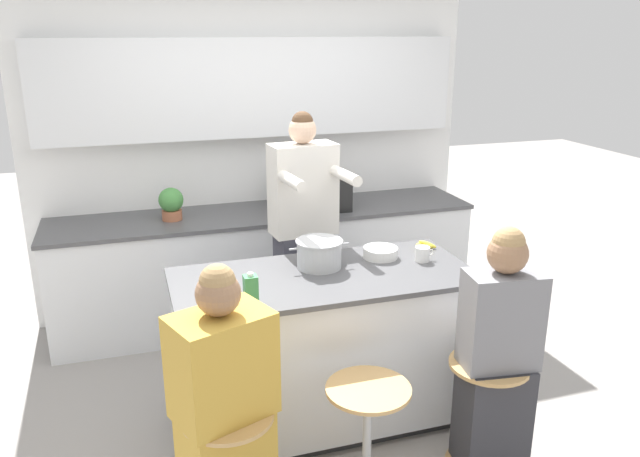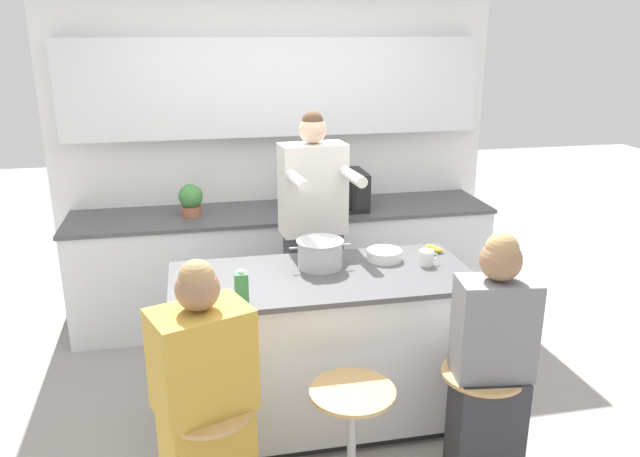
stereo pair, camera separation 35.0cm
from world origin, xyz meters
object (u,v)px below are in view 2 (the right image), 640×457
banana_bunch (431,249)px  fruit_bowl (384,255)px  bar_stool_leftmost (211,455)px  cooking_pot (320,254)px  bar_stool_rightmost (479,416)px  person_cooking (313,246)px  coffee_cup_near (426,258)px  person_seated_near (490,373)px  microwave (333,191)px  person_wrapped_blanket (205,405)px  kitchen_island (323,348)px  potted_plant (191,199)px  bar_stool_center (352,435)px  juice_carton (241,288)px

banana_bunch → fruit_bowl: bearing=-170.2°
bar_stool_leftmost → fruit_bowl: size_ratio=2.96×
cooking_pot → banana_bunch: 0.73m
bar_stool_rightmost → bar_stool_leftmost: bearing=-178.5°
bar_stool_leftmost → bar_stool_rightmost: 1.36m
person_cooking → coffee_cup_near: (0.55, -0.65, 0.11)m
person_seated_near → microwave: 2.19m
person_wrapped_blanket → fruit_bowl: size_ratio=6.35×
cooking_pot → fruit_bowl: cooking_pot is taller
person_seated_near → coffee_cup_near: (-0.08, 0.71, 0.36)m
kitchen_island → coffee_cup_near: bearing=2.7°
person_cooking → potted_plant: person_cooking is taller
bar_stool_center → bar_stool_rightmost: size_ratio=1.00×
person_wrapped_blanket → juice_carton: bearing=40.6°
juice_carton → bar_stool_leftmost: bearing=-116.8°
person_wrapped_blanket → potted_plant: bearing=69.9°
juice_carton → bar_stool_center: bearing=-39.1°
person_cooking → potted_plant: (-0.79, 0.80, 0.15)m
cooking_pot → potted_plant: potted_plant is taller
bar_stool_leftmost → microwave: 2.48m
kitchen_island → microwave: (0.39, 1.44, 0.57)m
kitchen_island → fruit_bowl: (0.41, 0.16, 0.50)m
bar_stool_center → person_cooking: bearing=86.7°
person_cooking → juice_carton: bearing=-124.9°
person_seated_near → fruit_bowl: 0.96m
bar_stool_rightmost → coffee_cup_near: bearing=94.6°
bar_stool_center → banana_bunch: size_ratio=3.78×
bar_stool_center → microwave: microwave is taller
cooking_pot → microwave: microwave is taller
cooking_pot → fruit_bowl: bearing=5.8°
person_seated_near → microwave: size_ratio=2.63×
coffee_cup_near → bar_stool_center: bearing=-131.2°
kitchen_island → person_seated_near: person_seated_near is taller
microwave → potted_plant: (-1.10, 0.04, -0.02)m
cooking_pot → coffee_cup_near: size_ratio=3.00×
cooking_pot → kitchen_island: bearing=-94.5°
juice_carton → cooking_pot: bearing=40.6°
fruit_bowl → microwave: size_ratio=0.41×
bar_stool_rightmost → person_wrapped_blanket: 1.40m
juice_carton → potted_plant: size_ratio=0.75×
fruit_bowl → microwave: bearing=91.1°
fruit_bowl → juice_carton: (-0.89, -0.46, 0.05)m
person_seated_near → potted_plant: size_ratio=5.58×
bar_stool_rightmost → kitchen_island: bearing=135.8°
bar_stool_center → juice_carton: size_ratio=3.39×
person_seated_near → banana_bunch: 0.96m
kitchen_island → bar_stool_center: kitchen_island is taller
kitchen_island → banana_bunch: banana_bunch is taller
microwave → person_seated_near: bearing=-81.4°
person_cooking → cooking_pot: 0.58m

